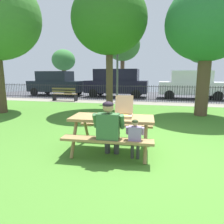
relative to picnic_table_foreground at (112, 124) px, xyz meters
The scene contains 19 objects.
ground 2.51m from the picnic_table_foreground, 67.24° to the left, with size 28.00×12.18×0.02m, color #477E2B.
cobblestone_walkway 7.71m from the picnic_table_foreground, 82.97° to the left, with size 28.00×1.40×0.01m, color gray.
street_asphalt 11.94m from the picnic_table_foreground, 85.48° to the left, with size 28.00×7.12×0.01m, color #424247.
picnic_table_foreground is the anchor object (origin of this frame).
pizza_box_open 0.36m from the picnic_table_foreground, 22.75° to the left, with size 0.43×0.50×0.45m.
pizza_slice_on_table 0.52m from the picnic_table_foreground, 166.63° to the left, with size 0.29×0.21×0.02m.
adult_at_table 0.51m from the picnic_table_foreground, 84.11° to the right, with size 0.62×0.60×1.19m.
child_at_table 0.76m from the picnic_table_foreground, 41.76° to the right, with size 0.35×0.34×0.86m.
iron_fence_streetside 8.38m from the picnic_table_foreground, 83.56° to the left, with size 23.27×0.03×1.03m.
park_bench_left 8.93m from the picnic_table_foreground, 122.95° to the left, with size 1.61×0.50×0.85m.
lamp_post_walkway 8.03m from the picnic_table_foreground, 100.59° to the left, with size 0.28×0.28×4.50m.
tree_midground_right 5.95m from the picnic_table_foreground, 104.34° to the left, with size 3.30×3.30×5.50m.
tree_by_fence 6.14m from the picnic_table_foreground, 58.99° to the left, with size 3.27×3.27×5.13m.
parked_car_far_left 12.58m from the picnic_table_foreground, 123.98° to the left, with size 4.49×2.10×1.94m.
parked_car_left 10.63m from the picnic_table_foreground, 101.04° to the left, with size 4.61×1.97×2.08m.
parked_car_center 10.92m from the picnic_table_foreground, 72.76° to the left, with size 4.43×1.97×1.94m.
far_tree_left 19.92m from the picnic_table_foreground, 119.32° to the left, with size 2.64×2.64×4.50m.
far_tree_midleft 17.92m from the picnic_table_foreground, 99.23° to the left, with size 3.66×3.66×6.40m.
far_tree_center 18.23m from the picnic_table_foreground, 73.86° to the left, with size 2.67×2.67×5.20m.
Camera 1 is at (-0.01, -4.23, 1.68)m, focal length 31.32 mm.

